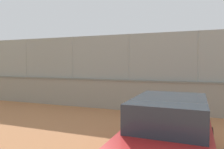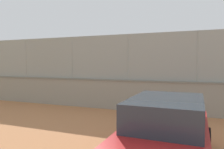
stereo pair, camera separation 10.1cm
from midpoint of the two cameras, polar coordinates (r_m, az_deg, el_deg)
ground_plane at (r=23.25m, az=8.12°, el=-2.78°), size 260.00×260.00×0.00m
perimeter_wall at (r=11.24m, az=-3.68°, el=-5.01°), size 29.25×1.05×1.51m
fence_panel_on_wall at (r=11.14m, az=-3.71°, el=4.59°), size 28.72×0.72×2.25m
player_near_wall_returning at (r=19.21m, az=9.97°, el=-1.31°), size 0.69×1.11×1.53m
player_crossing_court at (r=23.71m, az=-3.67°, el=-0.53°), size 0.82×0.68×1.49m
sports_ball at (r=18.39m, az=7.26°, el=-0.65°), size 0.14×0.14×0.14m
parked_car_red at (r=5.10m, az=14.27°, el=-14.56°), size 2.00×4.12×1.54m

